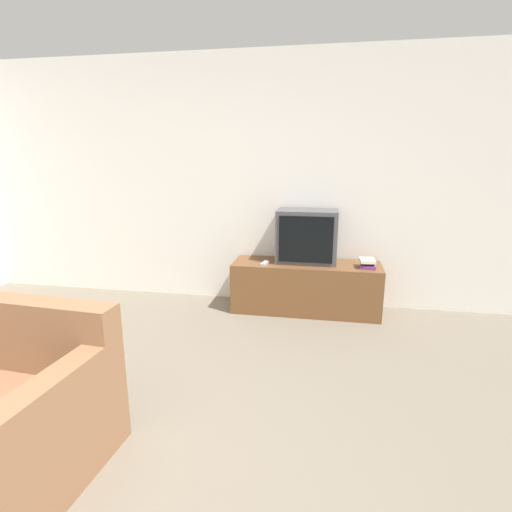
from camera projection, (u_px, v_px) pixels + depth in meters
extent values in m
cube|color=white|center=(236.00, 182.00, 4.27)|extent=(9.00, 0.06, 2.60)
cube|color=brown|center=(306.00, 287.00, 4.11)|extent=(1.49, 0.46, 0.51)
cube|color=#4C4C51|center=(307.00, 236.00, 4.05)|extent=(0.61, 0.34, 0.54)
cube|color=black|center=(306.00, 240.00, 3.88)|extent=(0.53, 0.01, 0.46)
cube|color=#8C6042|center=(59.00, 437.00, 1.84)|extent=(0.20, 0.92, 0.63)
cube|color=#7A3884|center=(368.00, 266.00, 3.89)|extent=(0.16, 0.18, 0.03)
cube|color=black|center=(367.00, 263.00, 3.89)|extent=(0.13, 0.15, 0.02)
cube|color=silver|center=(367.00, 261.00, 3.87)|extent=(0.15, 0.18, 0.03)
cube|color=#B7B7B7|center=(265.00, 263.00, 4.01)|extent=(0.07, 0.16, 0.02)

